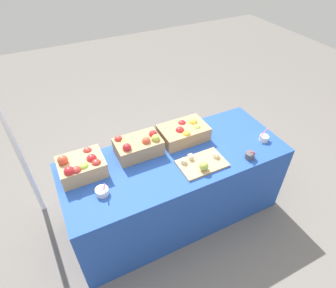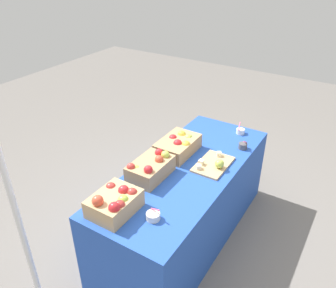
{
  "view_description": "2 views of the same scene",
  "coord_description": "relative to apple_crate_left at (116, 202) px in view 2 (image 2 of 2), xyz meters",
  "views": [
    {
      "loc": [
        -0.83,
        -1.52,
        2.34
      ],
      "look_at": [
        -0.07,
        0.01,
        0.9
      ],
      "focal_mm": 30.35,
      "sensor_mm": 36.0,
      "label": 1
    },
    {
      "loc": [
        -2.08,
        -1.11,
        2.33
      ],
      "look_at": [
        -0.18,
        0.07,
        1.03
      ],
      "focal_mm": 36.58,
      "sensor_mm": 36.0,
      "label": 2
    }
  ],
  "objects": [
    {
      "name": "sample_bowl_mid",
      "position": [
        1.53,
        -0.3,
        -0.05
      ],
      "size": [
        0.1,
        0.08,
        0.1
      ],
      "color": "silver",
      "rests_on": "table"
    },
    {
      "name": "apple_crate_left",
      "position": [
        0.0,
        0.0,
        0.0
      ],
      "size": [
        0.34,
        0.27,
        0.2
      ],
      "color": "tan",
      "rests_on": "table"
    },
    {
      "name": "sample_bowl_far",
      "position": [
        1.27,
        -0.43,
        -0.05
      ],
      "size": [
        0.08,
        0.08,
        0.1
      ],
      "color": "#4C4C51",
      "rests_on": "table"
    },
    {
      "name": "apple_crate_middle",
      "position": [
        0.47,
        0.04,
        -0.0
      ],
      "size": [
        0.38,
        0.24,
        0.18
      ],
      "color": "tan",
      "rests_on": "table"
    },
    {
      "name": "apple_crate_right",
      "position": [
        0.9,
        0.03,
        -0.01
      ],
      "size": [
        0.41,
        0.27,
        0.16
      ],
      "color": "tan",
      "rests_on": "table"
    },
    {
      "name": "cutting_board_front",
      "position": [
        0.87,
        -0.33,
        -0.06
      ],
      "size": [
        0.38,
        0.24,
        0.09
      ],
      "color": "tan",
      "rests_on": "table"
    },
    {
      "name": "ground_plane",
      "position": [
        0.73,
        -0.15,
        -0.82
      ],
      "size": [
        10.0,
        10.0,
        0.0
      ],
      "primitive_type": "plane",
      "color": "slate"
    },
    {
      "name": "tent_pole",
      "position": [
        -0.43,
        0.47,
        0.23
      ],
      "size": [
        0.04,
        0.04,
        2.1
      ],
      "primitive_type": "cylinder",
      "color": "white",
      "rests_on": "ground_plane"
    },
    {
      "name": "sample_bowl_near",
      "position": [
        0.07,
        -0.26,
        -0.06
      ],
      "size": [
        0.1,
        0.1,
        0.1
      ],
      "color": "silver",
      "rests_on": "table"
    },
    {
      "name": "table",
      "position": [
        0.73,
        -0.15,
        -0.45
      ],
      "size": [
        1.9,
        0.76,
        0.74
      ],
      "primitive_type": "cube",
      "color": "#234CAD",
      "rests_on": "ground_plane"
    }
  ]
}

